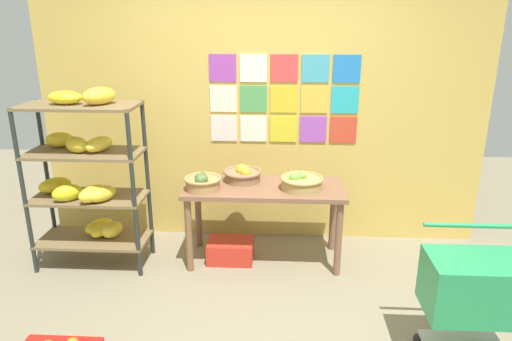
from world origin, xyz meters
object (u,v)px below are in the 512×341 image
Objects in this scene: fruit_basket_right at (243,174)px; fruit_basket_back_left at (301,182)px; produce_crate_under_table at (231,250)px; banana_shelf_unit at (86,174)px; display_table at (264,197)px; fruit_basket_back_right at (203,182)px; shopping_cart at (474,291)px.

fruit_basket_back_left is at bearing -19.06° from fruit_basket_right.
fruit_basket_right is at bearing 56.65° from produce_crate_under_table.
banana_shelf_unit reaches higher than display_table.
fruit_basket_back_right is at bearing -158.12° from produce_crate_under_table.
banana_shelf_unit reaches higher than fruit_basket_right.
fruit_basket_right is at bearing 37.20° from fruit_basket_back_right.
display_table is at bearing 170.44° from fruit_basket_back_left.
produce_crate_under_table is at bearing 21.88° from fruit_basket_back_right.
banana_shelf_unit is at bearing -178.68° from fruit_basket_back_right.
produce_crate_under_table is at bearing 5.22° from banana_shelf_unit.
display_table is 3.42× the size of produce_crate_under_table.
fruit_basket_back_left reaches higher than produce_crate_under_table.
fruit_basket_back_right is (1.00, 0.02, -0.06)m from banana_shelf_unit.
display_table is at bearing 129.18° from shopping_cart.
fruit_basket_back_left is 1.61m from shopping_cart.
display_table is at bearing -32.13° from fruit_basket_right.
banana_shelf_unit is 1.44m from produce_crate_under_table.
fruit_basket_back_left is (1.85, 0.09, -0.07)m from banana_shelf_unit.
fruit_basket_back_right is (-0.53, -0.12, 0.17)m from display_table.
fruit_basket_back_right is 0.85m from fruit_basket_back_left.
fruit_basket_back_left is 0.42× the size of shopping_cart.
fruit_basket_right reaches higher than fruit_basket_back_left.
fruit_basket_back_right reaches higher than display_table.
produce_crate_under_table is at bearing 135.61° from shopping_cart.
fruit_basket_back_right is at bearing 140.91° from shopping_cart.
produce_crate_under_table is 0.47× the size of shopping_cart.
display_table is 4.38× the size of fruit_basket_back_right.
banana_shelf_unit is 1.14× the size of display_table.
fruit_basket_back_right is at bearing -142.80° from fruit_basket_right.
fruit_basket_back_right is 0.73m from produce_crate_under_table.
banana_shelf_unit is 4.29× the size of fruit_basket_back_left.
banana_shelf_unit is 1.00m from fruit_basket_back_right.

